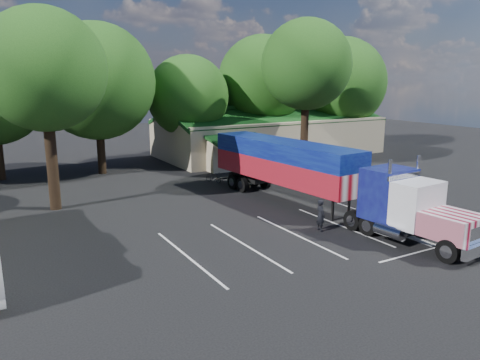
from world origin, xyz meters
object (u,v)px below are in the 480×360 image
woman (321,215)px  bicycle (214,177)px  silver_sedan (246,157)px  semi_truck (311,172)px

woman → bicycle: woman is taller
bicycle → silver_sedan: bearing=19.9°
semi_truck → woman: semi_truck is taller
semi_truck → silver_sedan: bearing=69.2°
bicycle → silver_sedan: (6.59, 6.00, 0.27)m
semi_truck → bicycle: 10.48m
woman → silver_sedan: 21.18m
woman → silver_sedan: bearing=-13.8°
semi_truck → woman: bearing=-125.5°
woman → silver_sedan: (6.97, 20.00, -0.21)m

